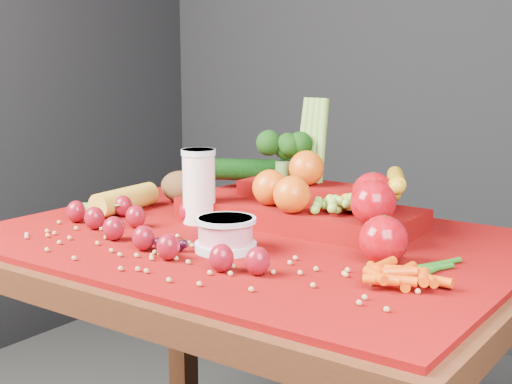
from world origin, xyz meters
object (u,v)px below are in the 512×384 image
Objects in this scene: yogurt_bowl at (226,233)px; produce_mound at (312,198)px; milk_glass at (199,184)px; table at (250,287)px.

yogurt_bowl is 0.19× the size of produce_mound.
yogurt_bowl is 0.26m from produce_mound.
produce_mound is at bearing 28.13° from milk_glass.
produce_mound is (0.03, 0.26, 0.03)m from yogurt_bowl.
table is at bearing -12.15° from milk_glass.
produce_mound is at bearing 70.29° from table.
yogurt_bowl is at bearing -38.16° from milk_glass.
milk_glass is at bearing 167.85° from table.
produce_mound reaches higher than milk_glass.
milk_glass is at bearing -151.87° from produce_mound.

